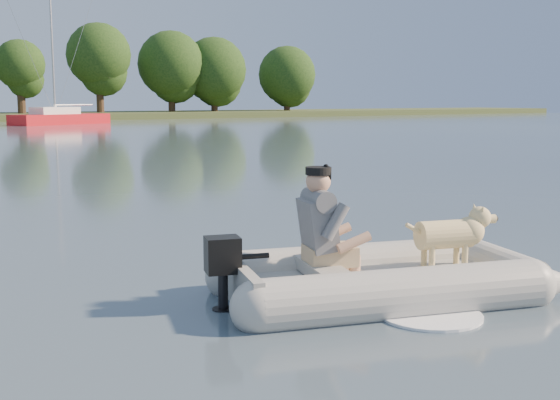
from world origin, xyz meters
TOP-DOWN VIEW (x-y plane):
  - water at (0.00, 0.00)m, footprint 160.00×160.00m
  - dinghy at (0.27, 0.26)m, footprint 5.61×4.86m
  - man at (-0.38, 0.51)m, footprint 0.86×0.79m
  - dog at (0.89, 0.12)m, footprint 0.97×0.58m
  - outboard_motor at (-1.30, 0.74)m, footprint 0.47×0.39m
  - sailboat at (11.11, 48.34)m, footprint 7.98×5.04m

SIDE VIEW (x-z plane):
  - water at x=0.00m, z-range 0.00..0.00m
  - outboard_motor at x=-1.30m, z-range -0.08..0.69m
  - sailboat at x=11.11m, z-range -4.81..5.74m
  - dog at x=0.89m, z-range 0.20..0.82m
  - dinghy at x=0.27m, z-range -0.10..1.26m
  - man at x=-0.38m, z-range 0.23..1.30m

